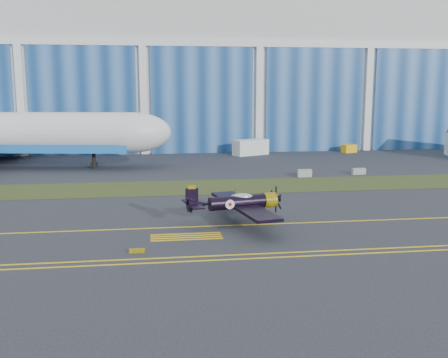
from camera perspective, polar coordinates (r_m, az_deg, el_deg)
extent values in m
plane|color=#2D2F38|center=(56.11, 14.00, -3.13)|extent=(260.00, 260.00, 0.00)
cube|color=#475128|center=(69.01, 9.70, -0.55)|extent=(260.00, 10.00, 0.02)
cube|color=silver|center=(124.43, 1.71, 11.09)|extent=(220.00, 45.00, 30.00)
cube|color=navy|center=(102.02, 3.85, 8.54)|extent=(220.00, 0.60, 20.00)
cube|color=silver|center=(102.27, 3.93, 14.49)|extent=(220.00, 0.70, 1.20)
cube|color=yellow|center=(51.64, 16.05, -4.33)|extent=(200.00, 0.20, 0.02)
cube|color=yellow|center=(43.46, 21.14, -7.28)|extent=(80.00, 0.20, 0.02)
cube|color=yellow|center=(44.30, 20.51, -6.93)|extent=(80.00, 0.20, 0.02)
cube|color=yellow|center=(40.55, -9.44, -7.72)|extent=(1.20, 0.15, 0.35)
cube|color=silver|center=(97.99, 2.91, 3.47)|extent=(7.10, 5.14, 2.86)
cube|color=#FFB314|center=(104.40, 13.45, 3.24)|extent=(3.04, 2.41, 1.55)
cube|color=#919C96|center=(74.42, 8.77, 0.57)|extent=(2.01, 0.64, 0.90)
cube|color=gray|center=(75.60, 8.75, 0.71)|extent=(2.02, 0.66, 0.90)
cube|color=gray|center=(78.23, 14.46, 0.82)|extent=(2.05, 0.81, 0.90)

